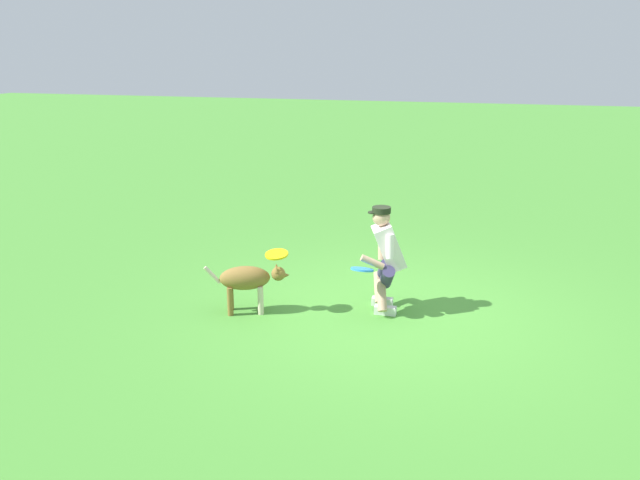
{
  "coord_description": "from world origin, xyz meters",
  "views": [
    {
      "loc": [
        -1.04,
        7.33,
        3.13
      ],
      "look_at": [
        0.87,
        0.16,
        0.9
      ],
      "focal_mm": 36.85,
      "sensor_mm": 36.0,
      "label": 1
    }
  ],
  "objects_px": {
    "frisbee_held": "(362,269)",
    "dog": "(249,280)",
    "person": "(386,256)",
    "frisbee_flying": "(277,254)"
  },
  "relations": [
    {
      "from": "person",
      "to": "frisbee_flying",
      "type": "distance_m",
      "value": 1.3
    },
    {
      "from": "person",
      "to": "frisbee_flying",
      "type": "bearing_deg",
      "value": 1.33
    },
    {
      "from": "person",
      "to": "dog",
      "type": "distance_m",
      "value": 1.66
    },
    {
      "from": "frisbee_flying",
      "to": "frisbee_held",
      "type": "xyz_separation_m",
      "value": [
        -1.01,
        -0.09,
        -0.13
      ]
    },
    {
      "from": "frisbee_held",
      "to": "dog",
      "type": "bearing_deg",
      "value": 6.89
    },
    {
      "from": "frisbee_flying",
      "to": "dog",
      "type": "bearing_deg",
      "value": 11.46
    },
    {
      "from": "person",
      "to": "dog",
      "type": "relative_size",
      "value": 1.32
    },
    {
      "from": "dog",
      "to": "frisbee_flying",
      "type": "height_order",
      "value": "frisbee_flying"
    },
    {
      "from": "frisbee_flying",
      "to": "frisbee_held",
      "type": "bearing_deg",
      "value": -174.65
    },
    {
      "from": "person",
      "to": "frisbee_held",
      "type": "relative_size",
      "value": 4.8
    }
  ]
}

